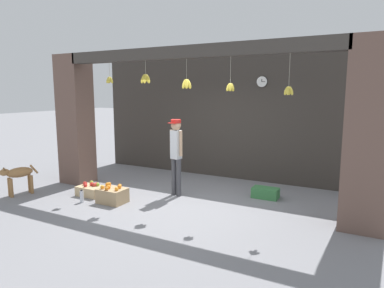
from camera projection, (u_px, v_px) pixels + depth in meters
The scene contains 12 objects.
ground_plane at pixel (183, 204), 6.92m from camera, with size 60.00×60.00×0.00m, color gray.
shop_back_wall at pixel (231, 119), 8.87m from camera, with size 7.73×0.12×3.13m, color #38332D.
shop_pillar_left at pixel (76, 120), 8.43m from camera, with size 0.70×0.60×3.13m, color brown.
shop_pillar_right at pixel (368, 136), 5.45m from camera, with size 0.70×0.60×3.13m, color brown.
storefront_awning at pixel (186, 54), 6.57m from camera, with size 5.83×0.29×0.94m.
dog at pixel (18, 175), 7.48m from camera, with size 0.39×0.78×0.67m.
shopkeeper at pixel (176, 151), 7.38m from camera, with size 0.34×0.29×1.67m.
fruit_crate_oranges at pixel (112, 195), 7.01m from camera, with size 0.56×0.41×0.38m.
fruit_crate_apples at pixel (91, 190), 7.50m from camera, with size 0.57×0.39×0.29m.
produce_box_green at pixel (265, 193), 7.33m from camera, with size 0.55×0.32×0.22m, color #387A42.
water_bottle at pixel (82, 197), 7.03m from camera, with size 0.08×0.08×0.27m.
wall_clock at pixel (262, 82), 8.28m from camera, with size 0.27×0.03×0.27m.
Camera 1 is at (3.27, -5.79, 2.27)m, focal length 32.00 mm.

